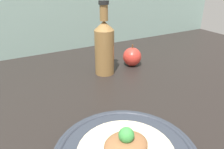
% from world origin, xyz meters
% --- Properties ---
extents(ground_plane, '(1.80, 1.10, 0.04)m').
position_xyz_m(ground_plane, '(0.00, 0.00, -0.02)').
color(ground_plane, black).
extents(plated_food, '(0.19, 0.19, 0.06)m').
position_xyz_m(plated_food, '(-0.09, -0.16, 0.03)').
color(plated_food, beige).
rests_on(plated_food, plate).
extents(cider_bottle, '(0.07, 0.07, 0.25)m').
position_xyz_m(cider_bottle, '(0.05, 0.21, 0.10)').
color(cider_bottle, olive).
rests_on(cider_bottle, ground_plane).
extents(apple, '(0.07, 0.07, 0.08)m').
position_xyz_m(apple, '(0.18, 0.22, 0.04)').
color(apple, red).
rests_on(apple, ground_plane).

